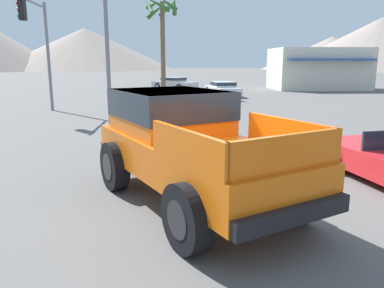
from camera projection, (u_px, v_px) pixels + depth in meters
name	position (u px, v px, depth m)	size (l,w,h in m)	color
ground_plane	(216.00, 201.00, 7.09)	(320.00, 320.00, 0.00)	#5B5956
orange_pickup_truck	(185.00, 139.00, 7.01)	(4.05, 5.42, 2.03)	orange
parked_car_white	(223.00, 89.00, 28.84)	(2.40, 4.64, 1.11)	white
parked_car_silver	(174.00, 83.00, 35.88)	(4.53, 4.44, 1.15)	#B7BABF
traffic_light_main	(37.00, 35.00, 18.21)	(0.38, 3.51, 5.56)	slate
street_lamp_post	(105.00, 7.00, 12.59)	(0.90, 0.24, 7.25)	slate
palm_tree_tall	(161.00, 21.00, 28.19)	(2.81, 3.00, 7.42)	brown
storefront_building	(318.00, 69.00, 36.01)	(8.58, 6.37, 3.87)	beige
distant_mountain_range	(159.00, 44.00, 120.99)	(199.77, 75.00, 20.57)	gray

